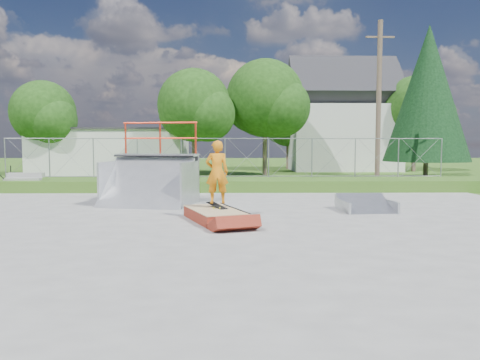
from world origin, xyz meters
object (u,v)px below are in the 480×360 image
object	(u,v)px
quarter_pipe	(148,163)
flat_bank_ramp	(366,204)
grind_box	(214,215)
skater	(217,175)

from	to	relation	value
quarter_pipe	flat_bank_ramp	distance (m)	6.97
grind_box	quarter_pipe	distance (m)	4.17
quarter_pipe	flat_bank_ramp	world-z (taller)	quarter_pipe
flat_bank_ramp	skater	world-z (taller)	skater
quarter_pipe	skater	xyz separation A→B (m)	(2.33, -3.01, -0.18)
skater	grind_box	bearing A→B (deg)	71.90
quarter_pipe	skater	distance (m)	3.81
flat_bank_ramp	quarter_pipe	bearing A→B (deg)	163.83
grind_box	flat_bank_ramp	bearing A→B (deg)	1.25
grind_box	flat_bank_ramp	xyz separation A→B (m)	(4.43, 1.72, 0.06)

